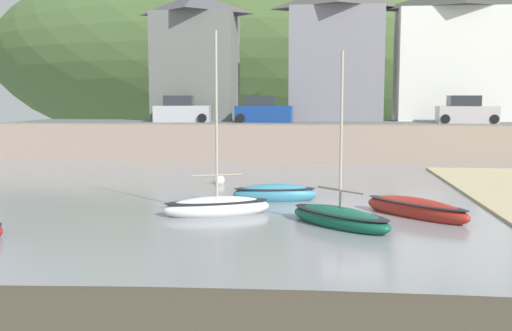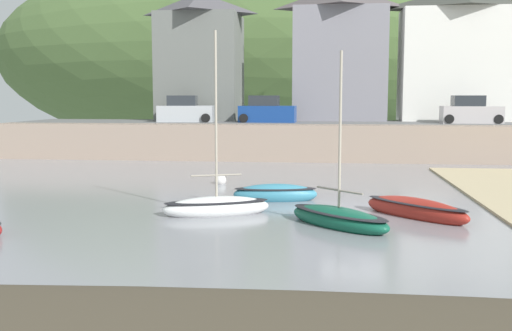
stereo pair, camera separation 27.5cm
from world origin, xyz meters
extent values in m
cube|color=gray|center=(0.00, 0.00, -0.03)|extent=(48.00, 40.00, 0.06)
cube|color=gray|center=(0.00, 17.00, 1.20)|extent=(48.00, 2.40, 2.40)
cube|color=#606060|center=(0.00, 20.70, 2.35)|extent=(48.00, 9.00, 0.10)
ellipsoid|color=#506B38|center=(-4.33, 55.20, 9.69)|extent=(80.00, 44.00, 27.67)
cube|color=slate|center=(-11.22, 25.20, 6.60)|extent=(6.37, 5.61, 8.40)
pyramid|color=#4D4A4F|center=(-11.22, 25.20, 11.67)|extent=(6.67, 5.91, 1.74)
cube|color=gray|center=(-0.08, 25.20, 6.75)|extent=(7.16, 4.72, 8.71)
cube|color=white|center=(9.10, 25.20, 6.67)|extent=(8.90, 4.06, 8.53)
ellipsoid|color=white|center=(-5.04, -1.80, 0.23)|extent=(4.11, 2.56, 0.85)
ellipsoid|color=black|center=(-5.04, -1.80, 0.47)|extent=(4.02, 2.51, 0.12)
cylinder|color=#B2A893|center=(-5.04, -1.80, 3.63)|extent=(0.09, 0.09, 5.94)
cylinder|color=gray|center=(-5.04, -1.80, 1.44)|extent=(1.75, 0.73, 0.07)
ellipsoid|color=#12563E|center=(-0.66, -3.34, 0.23)|extent=(3.87, 3.81, 0.82)
ellipsoid|color=black|center=(-0.66, -3.34, 0.45)|extent=(3.80, 3.73, 0.12)
cylinder|color=#B2A893|center=(-0.66, -3.34, 3.19)|extent=(0.09, 0.09, 5.11)
cylinder|color=gray|center=(-0.66, -3.34, 1.20)|extent=(1.50, 1.45, 0.07)
ellipsoid|color=teal|center=(-3.16, 1.37, 0.25)|extent=(3.59, 1.57, 0.89)
ellipsoid|color=black|center=(-3.16, 1.37, 0.49)|extent=(3.52, 1.54, 0.12)
ellipsoid|color=maroon|center=(2.09, -1.54, 0.25)|extent=(3.74, 3.73, 0.90)
ellipsoid|color=black|center=(2.09, -1.54, 0.50)|extent=(3.67, 3.66, 0.12)
cube|color=#B1B6BC|center=(-11.43, 20.70, 3.00)|extent=(4.23, 2.05, 1.20)
cube|color=#282D33|center=(-11.68, 20.70, 3.95)|extent=(2.22, 1.68, 0.80)
cylinder|color=black|center=(-9.78, 21.50, 2.72)|extent=(0.64, 0.22, 0.64)
cylinder|color=black|center=(-9.78, 19.90, 2.72)|extent=(0.64, 0.22, 0.64)
cylinder|color=black|center=(-13.08, 21.50, 2.72)|extent=(0.64, 0.22, 0.64)
cylinder|color=black|center=(-13.08, 19.90, 2.72)|extent=(0.64, 0.22, 0.64)
cube|color=navy|center=(-5.33, 20.70, 3.00)|extent=(4.18, 1.91, 1.20)
cube|color=#282D33|center=(-5.58, 20.70, 3.95)|extent=(2.17, 1.61, 0.80)
cylinder|color=black|center=(-3.68, 21.50, 2.72)|extent=(0.64, 0.22, 0.64)
cylinder|color=black|center=(-3.68, 19.90, 2.72)|extent=(0.64, 0.22, 0.64)
cylinder|color=black|center=(-6.98, 21.50, 2.72)|extent=(0.64, 0.22, 0.64)
cylinder|color=black|center=(-6.98, 19.90, 2.72)|extent=(0.64, 0.22, 0.64)
cube|color=#BCB5B5|center=(9.08, 20.70, 3.00)|extent=(4.11, 1.72, 1.20)
cube|color=#282D33|center=(8.83, 20.70, 3.95)|extent=(2.11, 1.51, 0.80)
cylinder|color=black|center=(10.73, 21.50, 2.72)|extent=(0.64, 0.22, 0.64)
cylinder|color=black|center=(10.73, 19.90, 2.72)|extent=(0.64, 0.22, 0.64)
cylinder|color=black|center=(7.43, 21.50, 2.72)|extent=(0.64, 0.22, 0.64)
cylinder|color=black|center=(7.43, 19.90, 2.72)|extent=(0.64, 0.22, 0.64)
sphere|color=silver|center=(-6.23, 5.80, 0.17)|extent=(0.57, 0.57, 0.57)
camera|label=1|loc=(-1.44, -23.02, 4.27)|focal=42.02mm
camera|label=2|loc=(-1.16, -22.99, 4.27)|focal=42.02mm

